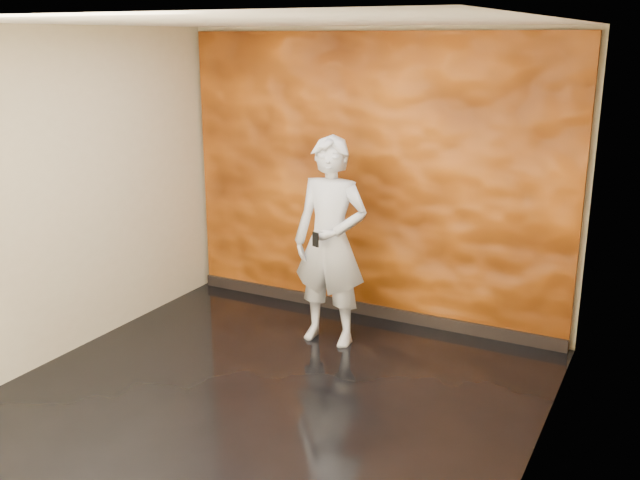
{
  "coord_description": "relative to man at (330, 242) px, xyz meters",
  "views": [
    {
      "loc": [
        2.68,
        -4.24,
        2.71
      ],
      "look_at": [
        -0.02,
        0.95,
        1.03
      ],
      "focal_mm": 40.0,
      "sensor_mm": 36.0,
      "label": 1
    }
  ],
  "objects": [
    {
      "name": "feature_wall",
      "position": [
        0.05,
        0.76,
        0.44
      ],
      "size": [
        3.9,
        0.06,
        2.75
      ],
      "primitive_type": "cube",
      "color": "orange",
      "rests_on": "ground"
    },
    {
      "name": "baseboard",
      "position": [
        0.05,
        0.72,
        -0.88
      ],
      "size": [
        3.9,
        0.04,
        0.12
      ],
      "primitive_type": "cube",
      "color": "black",
      "rests_on": "ground"
    },
    {
      "name": "phone",
      "position": [
        -0.0,
        -0.28,
        0.09
      ],
      "size": [
        0.07,
        0.04,
        0.13
      ],
      "primitive_type": "cube",
      "rotation": [
        0.0,
        0.0,
        -0.36
      ],
      "color": "black",
      "rests_on": "man"
    },
    {
      "name": "man",
      "position": [
        0.0,
        0.0,
        0.0
      ],
      "size": [
        0.71,
        0.48,
        1.89
      ],
      "primitive_type": "imported",
      "rotation": [
        0.0,
        0.0,
        0.04
      ],
      "color": "#A9AEB9",
      "rests_on": "ground"
    },
    {
      "name": "room",
      "position": [
        0.05,
        -1.2,
        0.46
      ],
      "size": [
        4.02,
        4.02,
        2.81
      ],
      "color": "black",
      "rests_on": "ground"
    }
  ]
}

